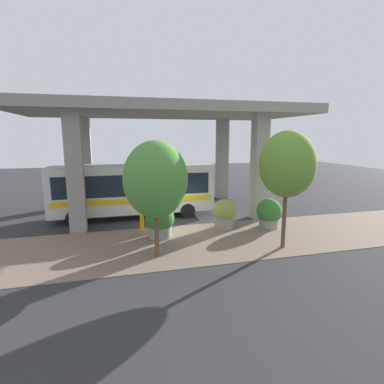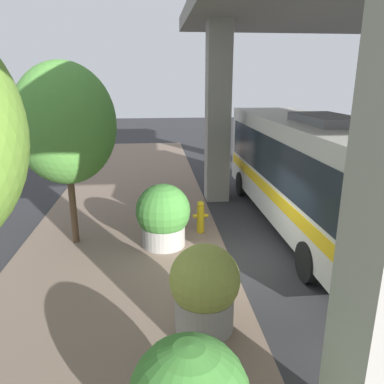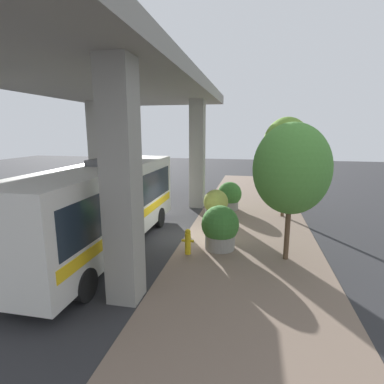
{
  "view_description": "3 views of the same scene",
  "coord_description": "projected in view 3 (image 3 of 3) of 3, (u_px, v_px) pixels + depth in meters",
  "views": [
    {
      "loc": [
        -17.3,
        3.51,
        5.41
      ],
      "look_at": [
        -0.75,
        -0.8,
        2.22
      ],
      "focal_mm": 28.0,
      "sensor_mm": 36.0,
      "label": 1
    },
    {
      "loc": [
        -1.99,
        -8.97,
        4.74
      ],
      "look_at": [
        -0.89,
        1.89,
        1.46
      ],
      "focal_mm": 35.0,
      "sensor_mm": 36.0,
      "label": 2
    },
    {
      "loc": [
        -3.08,
        13.29,
        4.94
      ],
      "look_at": [
        -0.68,
        1.71,
        2.51
      ],
      "focal_mm": 28.0,
      "sensor_mm": 36.0,
      "label": 3
    }
  ],
  "objects": [
    {
      "name": "ground_plane",
      "position": [
        185.0,
        236.0,
        14.35
      ],
      "size": [
        80.0,
        80.0,
        0.0
      ],
      "primitive_type": "plane",
      "color": "#2D2D30",
      "rests_on": "ground"
    },
    {
      "name": "sidewalk_strip",
      "position": [
        249.0,
        240.0,
        13.75
      ],
      "size": [
        6.0,
        40.0,
        0.02
      ],
      "color": "#7A6656",
      "rests_on": "ground"
    },
    {
      "name": "overpass",
      "position": [
        101.0,
        96.0,
        13.83
      ],
      "size": [
        9.4,
        19.33,
        7.45
      ],
      "color": "gray",
      "rests_on": "ground"
    },
    {
      "name": "bus",
      "position": [
        105.0,
        203.0,
        12.27
      ],
      "size": [
        2.71,
        10.58,
        3.79
      ],
      "color": "silver",
      "rests_on": "ground"
    },
    {
      "name": "fire_hydrant",
      "position": [
        188.0,
        242.0,
        12.08
      ],
      "size": [
        0.5,
        0.24,
        1.08
      ],
      "color": "gold",
      "rests_on": "ground"
    },
    {
      "name": "planter_front",
      "position": [
        229.0,
        196.0,
        18.96
      ],
      "size": [
        1.52,
        1.52,
        1.78
      ],
      "color": "gray",
      "rests_on": "ground"
    },
    {
      "name": "planter_middle",
      "position": [
        216.0,
        205.0,
        16.53
      ],
      "size": [
        1.37,
        1.37,
        1.77
      ],
      "color": "gray",
      "rests_on": "ground"
    },
    {
      "name": "planter_back",
      "position": [
        220.0,
        228.0,
        12.58
      ],
      "size": [
        1.59,
        1.59,
        1.89
      ],
      "color": "gray",
      "rests_on": "ground"
    },
    {
      "name": "street_tree_near",
      "position": [
        291.0,
        169.0,
        11.02
      ],
      "size": [
        2.82,
        2.82,
        5.26
      ],
      "color": "brown",
      "rests_on": "ground"
    },
    {
      "name": "street_tree_far",
      "position": [
        286.0,
        146.0,
        16.75
      ],
      "size": [
        2.62,
        2.62,
        5.7
      ],
      "color": "brown",
      "rests_on": "ground"
    }
  ]
}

